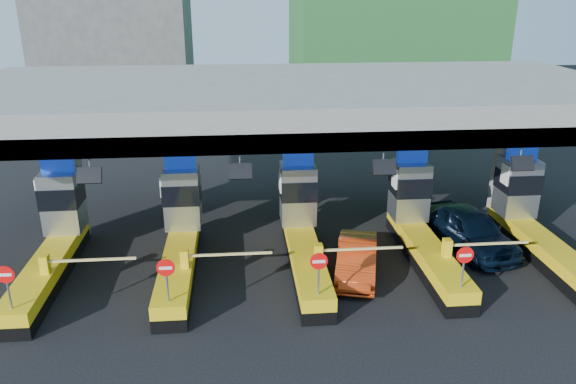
{
  "coord_description": "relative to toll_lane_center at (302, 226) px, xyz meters",
  "views": [
    {
      "loc": [
        -2.54,
        -21.11,
        10.74
      ],
      "look_at": [
        -0.6,
        0.0,
        3.04
      ],
      "focal_mm": 35.0,
      "sensor_mm": 36.0,
      "label": 1
    }
  ],
  "objects": [
    {
      "name": "ground",
      "position": [
        -0.0,
        -0.28,
        -1.4
      ],
      "size": [
        120.0,
        120.0,
        0.0
      ],
      "primitive_type": "plane",
      "color": "black",
      "rests_on": "ground"
    },
    {
      "name": "toll_canopy",
      "position": [
        -0.0,
        2.59,
        4.74
      ],
      "size": [
        28.0,
        12.09,
        7.0
      ],
      "color": "slate",
      "rests_on": "ground"
    },
    {
      "name": "toll_lane_far_left",
      "position": [
        -10.0,
        0.0,
        0.0
      ],
      "size": [
        4.43,
        8.0,
        4.16
      ],
      "color": "black",
      "rests_on": "ground"
    },
    {
      "name": "toll_lane_left",
      "position": [
        -5.0,
        0.0,
        0.0
      ],
      "size": [
        4.43,
        8.0,
        4.16
      ],
      "color": "black",
      "rests_on": "ground"
    },
    {
      "name": "toll_lane_center",
      "position": [
        0.0,
        0.0,
        0.0
      ],
      "size": [
        4.43,
        8.0,
        4.16
      ],
      "color": "black",
      "rests_on": "ground"
    },
    {
      "name": "toll_lane_right",
      "position": [
        5.0,
        0.0,
        0.0
      ],
      "size": [
        4.43,
        8.0,
        4.16
      ],
      "color": "black",
      "rests_on": "ground"
    },
    {
      "name": "toll_lane_far_right",
      "position": [
        10.0,
        0.0,
        0.0
      ],
      "size": [
        4.43,
        8.0,
        4.16
      ],
      "color": "black",
      "rests_on": "ground"
    },
    {
      "name": "bg_building_concrete",
      "position": [
        -14.0,
        35.72,
        7.6
      ],
      "size": [
        14.0,
        10.0,
        18.0
      ],
      "primitive_type": "cube",
      "color": "#4C4C49",
      "rests_on": "ground"
    },
    {
      "name": "van",
      "position": [
        7.36,
        0.08,
        -0.49
      ],
      "size": [
        3.17,
        5.64,
        1.81
      ],
      "primitive_type": "imported",
      "rotation": [
        0.0,
        0.0,
        0.2
      ],
      "color": "black",
      "rests_on": "ground"
    },
    {
      "name": "red_car",
      "position": [
        1.98,
        -1.84,
        -0.69
      ],
      "size": [
        2.48,
        4.53,
        1.41
      ],
      "primitive_type": "imported",
      "rotation": [
        0.0,
        0.0,
        -0.24
      ],
      "color": "red",
      "rests_on": "ground"
    }
  ]
}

